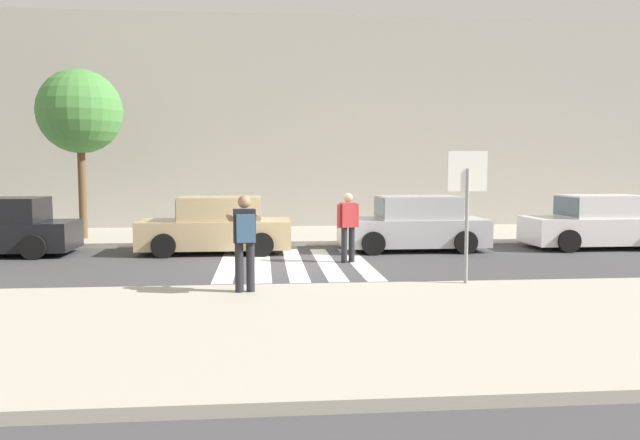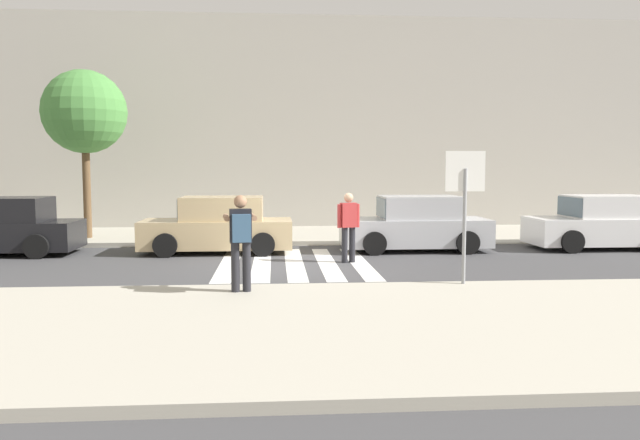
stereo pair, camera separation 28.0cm
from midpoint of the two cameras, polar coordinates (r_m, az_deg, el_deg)
name	(u,v)px [view 1 (the left image)]	position (r m, az deg, el deg)	size (l,w,h in m)	color
ground_plane	(295,265)	(15.14, -2.87, -4.10)	(120.00, 120.00, 0.00)	#424244
sidewalk_near	(317,327)	(9.06, -1.19, -9.77)	(60.00, 6.00, 0.14)	#B2AD9E
sidewalk_far	(285,235)	(21.08, -3.56, -1.38)	(60.00, 4.80, 0.14)	#B2AD9E
building_facade_far	(281,127)	(25.41, -3.91, 8.50)	(56.00, 4.00, 7.95)	#ADA89E
crosswalk_stripe_0	(228,264)	(15.36, -8.89, -4.02)	(0.44, 5.20, 0.01)	silver
crosswalk_stripe_1	(261,264)	(15.33, -5.90, -4.00)	(0.44, 5.20, 0.01)	silver
crosswalk_stripe_2	(294,263)	(15.34, -2.90, -3.97)	(0.44, 5.20, 0.01)	silver
crosswalk_stripe_3	(327,263)	(15.39, 0.08, -3.94)	(0.44, 5.20, 0.01)	silver
crosswalk_stripe_4	(359,262)	(15.49, 3.04, -3.89)	(0.44, 5.20, 0.01)	silver
stop_sign	(467,187)	(12.12, 12.67, 2.94)	(0.76, 0.08, 2.52)	gray
photographer_with_backpack	(245,235)	(11.10, -7.62, -1.34)	(0.65, 0.89, 1.72)	#232328
pedestrian_crossing	(348,223)	(15.39, 2.06, -0.30)	(0.57, 0.33, 1.72)	#232328
parked_car_tan	(217,227)	(17.38, -9.88, -0.60)	(4.10, 1.92, 1.55)	tan
parked_car_silver	(414,225)	(17.81, 8.13, -0.45)	(4.10, 1.92, 1.55)	#B7BABF
parked_car_white	(598,223)	(19.80, 23.71, -0.28)	(4.10, 1.92, 1.55)	white
street_tree_west	(80,112)	(20.87, -21.47, 9.17)	(2.58, 2.58, 5.22)	brown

